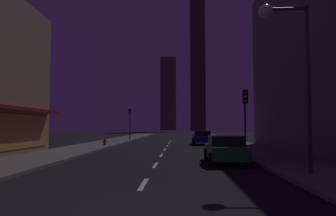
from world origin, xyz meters
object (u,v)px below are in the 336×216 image
object	(u,v)px
car_parked_far	(202,137)
traffic_light_far_left	(130,117)
fire_hydrant_far_left	(105,142)
traffic_light_near_right	(245,107)
street_lamp_right	(286,46)
car_parked_near	(225,149)

from	to	relation	value
car_parked_far	traffic_light_far_left	bearing A→B (deg)	135.56
fire_hydrant_far_left	traffic_light_near_right	world-z (taller)	traffic_light_near_right
car_parked_far	street_lamp_right	size ratio (longest dim) A/B	0.64
car_parked_near	traffic_light_near_right	world-z (taller)	traffic_light_near_right
traffic_light_near_right	traffic_light_far_left	bearing A→B (deg)	116.54
traffic_light_far_left	street_lamp_right	world-z (taller)	street_lamp_right
car_parked_near	street_lamp_right	distance (m)	6.38
car_parked_near	car_parked_far	world-z (taller)	same
car_parked_near	traffic_light_far_left	size ratio (longest dim) A/B	1.01
traffic_light_far_left	street_lamp_right	size ratio (longest dim) A/B	0.64
car_parked_far	street_lamp_right	world-z (taller)	street_lamp_right
car_parked_far	traffic_light_far_left	xyz separation A→B (m)	(-9.10, 8.92, 2.45)
fire_hydrant_far_left	street_lamp_right	size ratio (longest dim) A/B	0.10
fire_hydrant_far_left	traffic_light_far_left	size ratio (longest dim) A/B	0.16
traffic_light_near_right	street_lamp_right	xyz separation A→B (m)	(-0.12, -8.40, 1.87)
car_parked_near	traffic_light_near_right	distance (m)	5.11
car_parked_far	traffic_light_near_right	bearing A→B (deg)	-81.75
car_parked_near	traffic_light_far_left	world-z (taller)	traffic_light_far_left
car_parked_far	traffic_light_far_left	size ratio (longest dim) A/B	1.01
street_lamp_right	traffic_light_far_left	bearing A→B (deg)	109.68
traffic_light_far_left	fire_hydrant_far_left	bearing A→B (deg)	-91.79
traffic_light_near_right	traffic_light_far_left	distance (m)	24.62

